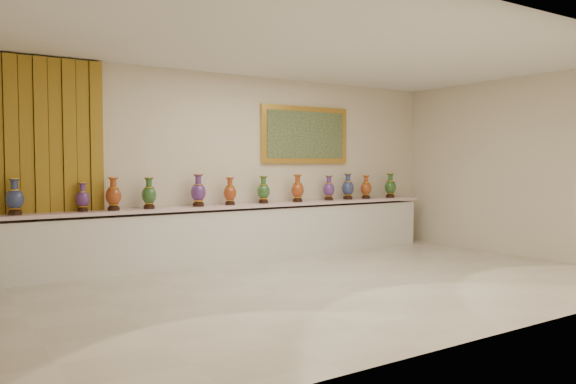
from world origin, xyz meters
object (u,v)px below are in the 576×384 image
Objects in this scene: vase_1 at (83,198)px; vase_2 at (113,195)px; vase_0 at (15,198)px; counter at (246,233)px.

vase_1 is 0.41m from vase_2.
vase_0 reaches higher than vase_1.
vase_1 is 0.85× the size of vase_2.
vase_0 is at bearing -176.35° from vase_1.
counter is 3.46m from vase_0.
vase_2 is at bearing 0.30° from vase_0.
vase_2 is (0.41, -0.05, 0.03)m from vase_1.
vase_0 is 0.85m from vase_1.
vase_0 is 1.18× the size of vase_1.
counter is 15.37× the size of vase_0.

